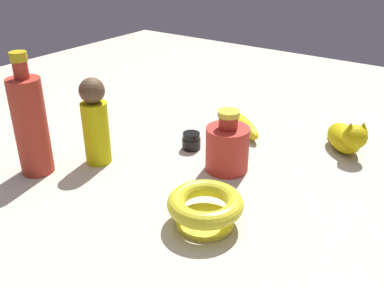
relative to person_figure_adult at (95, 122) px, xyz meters
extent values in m
plane|color=#BCB29E|center=(-0.17, -0.11, -0.09)|extent=(2.00, 2.00, 0.00)
cylinder|color=#C2BA0C|center=(0.00, 0.00, -0.02)|extent=(0.07, 0.07, 0.13)
sphere|color=brown|center=(0.00, 0.00, 0.07)|extent=(0.05, 0.05, 0.05)
ellipsoid|color=#B6A209|center=(-0.41, -0.36, -0.06)|extent=(0.12, 0.13, 0.06)
sphere|color=#B6A209|center=(-0.44, -0.33, -0.04)|extent=(0.05, 0.05, 0.05)
cone|color=#B6A209|center=(-0.45, -0.34, -0.02)|extent=(0.02, 0.02, 0.02)
cone|color=#B6A209|center=(-0.43, -0.32, -0.02)|extent=(0.02, 0.02, 0.02)
ellipsoid|color=#B6A209|center=(-0.38, -0.40, -0.08)|extent=(0.05, 0.05, 0.02)
cylinder|color=#B52D24|center=(-0.24, -0.13, -0.05)|extent=(0.09, 0.09, 0.09)
cylinder|color=#B52D24|center=(-0.24, -0.13, 0.01)|extent=(0.04, 0.04, 0.03)
cylinder|color=gold|center=(-0.24, -0.13, 0.03)|extent=(0.04, 0.04, 0.01)
ellipsoid|color=gold|center=(-0.17, -0.32, -0.07)|extent=(0.16, 0.13, 0.04)
cylinder|color=black|center=(-0.13, -0.17, -0.08)|extent=(0.04, 0.04, 0.03)
cylinder|color=gold|center=(-0.13, -0.17, -0.07)|extent=(0.03, 0.03, 0.00)
cylinder|color=black|center=(-0.13, -0.17, -0.06)|extent=(0.04, 0.04, 0.01)
cylinder|color=yellow|center=(-0.31, 0.05, -0.09)|extent=(0.10, 0.10, 0.01)
torus|color=gold|center=(-0.31, 0.05, -0.05)|extent=(0.13, 0.13, 0.03)
cylinder|color=#A73021|center=(0.07, 0.10, 0.01)|extent=(0.07, 0.07, 0.20)
cylinder|color=#A73021|center=(0.07, 0.10, 0.12)|extent=(0.03, 0.03, 0.03)
cylinder|color=#B59B15|center=(0.07, 0.10, 0.15)|extent=(0.03, 0.03, 0.02)
camera|label=1|loc=(-0.64, 0.55, 0.36)|focal=40.49mm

